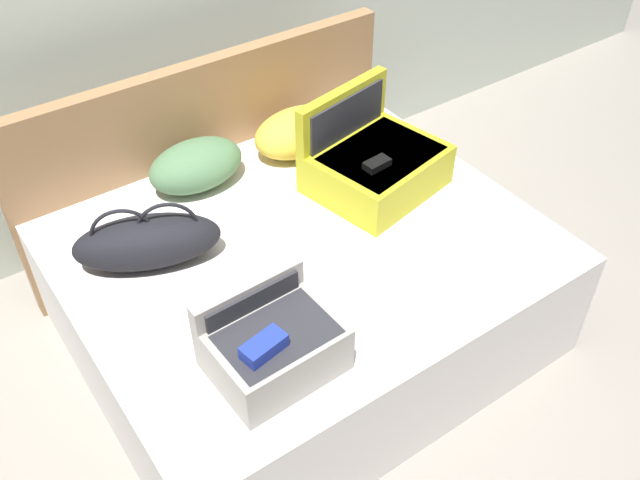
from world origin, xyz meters
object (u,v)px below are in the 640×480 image
object	(u,v)px
hard_case_medium	(273,344)
duffel_bag	(147,241)
bed	(305,289)
pillow_center_head	(196,165)
hard_case_large	(374,163)
pillow_near_headboard	(299,132)

from	to	relation	value
hard_case_medium	duffel_bag	bearing A→B (deg)	97.40
bed	pillow_center_head	bearing A→B (deg)	105.39
bed	hard_case_large	size ratio (longest dim) A/B	3.04
pillow_near_headboard	duffel_bag	bearing A→B (deg)	-161.28
hard_case_large	pillow_center_head	xyz separation A→B (m)	(-0.67, 0.48, -0.02)
bed	hard_case_large	world-z (taller)	hard_case_large
bed	hard_case_large	distance (m)	0.66
duffel_bag	pillow_center_head	xyz separation A→B (m)	(0.41, 0.37, -0.00)
duffel_bag	pillow_center_head	distance (m)	0.55
hard_case_medium	pillow_near_headboard	xyz separation A→B (m)	(0.83, 1.08, -0.01)
pillow_near_headboard	pillow_center_head	distance (m)	0.55
hard_case_medium	pillow_near_headboard	distance (m)	1.36
pillow_near_headboard	pillow_center_head	bearing A→B (deg)	175.59
hard_case_large	pillow_center_head	world-z (taller)	hard_case_large
hard_case_large	pillow_near_headboard	size ratio (longest dim) A/B	1.36
hard_case_large	pillow_near_headboard	distance (m)	0.46
hard_case_medium	duffel_bag	size ratio (longest dim) A/B	0.70
bed	pillow_near_headboard	xyz separation A→B (m)	(0.37, 0.59, 0.40)
bed	hard_case_large	xyz separation A→B (m)	(0.49, 0.15, 0.41)
pillow_near_headboard	hard_case_medium	bearing A→B (deg)	-127.53
duffel_bag	hard_case_large	bearing A→B (deg)	-6.15
hard_case_medium	duffel_bag	world-z (taller)	hard_case_medium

